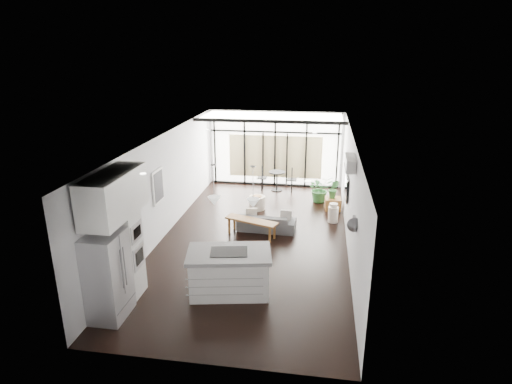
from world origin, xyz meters
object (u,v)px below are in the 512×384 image
(fridge, at_px, (107,276))
(pouf, at_px, (257,203))
(island, at_px, (229,272))
(sofa, at_px, (267,219))
(console_bench, at_px, (251,228))
(tv, at_px, (347,187))
(milk_can, at_px, (333,213))

(fridge, xyz_separation_m, pouf, (1.94, 6.22, -0.65))
(island, relative_size, fridge, 1.01)
(fridge, relative_size, sofa, 1.05)
(console_bench, height_order, tv, tv)
(island, height_order, sofa, island)
(island, relative_size, milk_can, 2.93)
(fridge, bearing_deg, pouf, 72.68)
(fridge, distance_m, pouf, 6.54)
(fridge, bearing_deg, tv, 46.66)
(tv, bearing_deg, fridge, -133.34)
(pouf, relative_size, tv, 0.49)
(tv, bearing_deg, sofa, -170.61)
(fridge, height_order, tv, fridge)
(sofa, distance_m, console_bench, 0.60)
(milk_can, bearing_deg, fridge, -128.50)
(island, bearing_deg, sofa, 73.65)
(pouf, bearing_deg, sofa, -72.04)
(pouf, relative_size, milk_can, 0.91)
(island, height_order, milk_can, island)
(console_bench, bearing_deg, fridge, -97.40)
(console_bench, height_order, pouf, console_bench)
(console_bench, relative_size, pouf, 2.80)
(fridge, height_order, console_bench, fridge)
(fridge, bearing_deg, island, 29.10)
(sofa, height_order, pouf, sofa)
(pouf, xyz_separation_m, tv, (2.73, -1.27, 1.08))
(pouf, bearing_deg, console_bench, -85.45)
(fridge, height_order, pouf, fridge)
(fridge, xyz_separation_m, console_bench, (2.11, 4.11, -0.62))
(sofa, relative_size, pouf, 3.08)
(sofa, bearing_deg, milk_can, -152.29)
(island, height_order, tv, tv)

